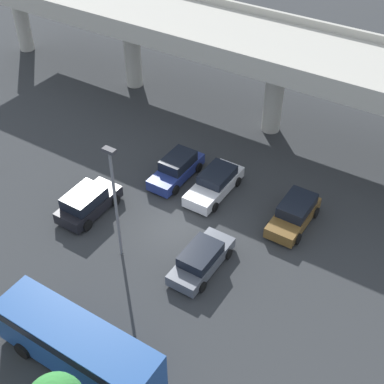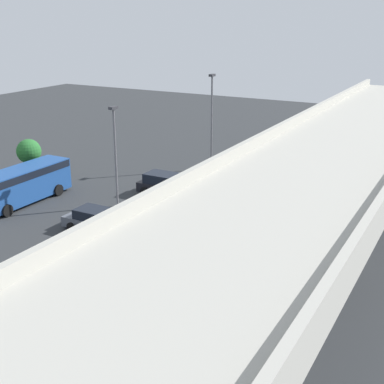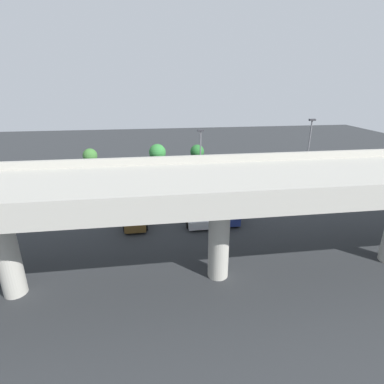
% 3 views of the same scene
% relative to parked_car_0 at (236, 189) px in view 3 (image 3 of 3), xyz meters
% --- Properties ---
extents(ground_plane, '(111.30, 111.30, 0.00)m').
position_rel_parked_car_0_xyz_m(ground_plane, '(5.48, 1.63, -0.82)').
color(ground_plane, '#2D3033').
extents(highway_overpass, '(53.32, 7.80, 7.55)m').
position_rel_parked_car_0_xyz_m(highway_overpass, '(5.48, 14.68, 5.30)').
color(highway_overpass, '#ADAAA0').
rests_on(highway_overpass, ground_plane).
extents(parked_car_0, '(2.20, 4.35, 1.71)m').
position_rel_parked_car_0_xyz_m(parked_car_0, '(0.00, 0.00, 0.00)').
color(parked_car_0, black).
rests_on(parked_car_0, ground_plane).
extents(parked_car_1, '(1.98, 4.61, 1.66)m').
position_rel_parked_car_0_xyz_m(parked_car_1, '(2.73, 5.91, -0.04)').
color(parked_car_1, navy).
rests_on(parked_car_1, ground_plane).
extents(parked_car_2, '(2.13, 4.86, 1.52)m').
position_rel_parked_car_0_xyz_m(parked_car_2, '(5.67, 5.99, -0.10)').
color(parked_car_2, silver).
rests_on(parked_car_2, ground_plane).
extents(parked_car_3, '(2.06, 4.59, 1.46)m').
position_rel_parked_car_0_xyz_m(parked_car_3, '(8.42, -0.14, -0.13)').
color(parked_car_3, '#515660').
rests_on(parked_car_3, ground_plane).
extents(parked_car_4, '(2.11, 4.39, 1.60)m').
position_rel_parked_car_0_xyz_m(parked_car_4, '(11.26, 6.05, -0.05)').
color(parked_car_4, brown).
rests_on(parked_car_4, ground_plane).
extents(shuttle_bus, '(8.45, 2.63, 2.67)m').
position_rel_parked_car_0_xyz_m(shuttle_bus, '(6.82, -8.41, 0.78)').
color(shuttle_bus, '#1E478C').
rests_on(shuttle_bus, ground_plane).
extents(lamp_post_near_aisle, '(0.70, 0.35, 8.60)m').
position_rel_parked_car_0_xyz_m(lamp_post_near_aisle, '(-8.32, -0.07, 4.18)').
color(lamp_post_near_aisle, slate).
rests_on(lamp_post_near_aisle, ground_plane).
extents(lamp_post_mid_lot, '(0.70, 0.35, 7.44)m').
position_rel_parked_car_0_xyz_m(lamp_post_mid_lot, '(3.95, -1.69, 3.58)').
color(lamp_post_mid_lot, slate).
rests_on(lamp_post_mid_lot, ground_plane).
extents(tree_front_left, '(2.04, 2.04, 3.77)m').
position_rel_parked_car_0_xyz_m(tree_front_left, '(2.76, -11.49, 1.90)').
color(tree_front_left, brown).
rests_on(tree_front_left, ground_plane).
extents(tree_front_centre, '(2.44, 2.44, 4.03)m').
position_rel_parked_car_0_xyz_m(tree_front_centre, '(8.62, -11.44, 1.98)').
color(tree_front_centre, brown).
rests_on(tree_front_centre, ground_plane).
extents(tree_front_right, '(2.02, 2.02, 3.58)m').
position_rel_parked_car_0_xyz_m(tree_front_right, '(18.18, -11.81, 1.73)').
color(tree_front_right, brown).
rests_on(tree_front_right, ground_plane).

